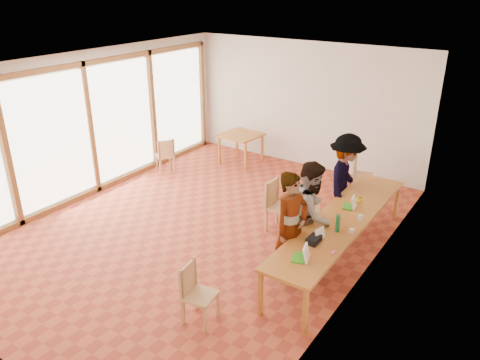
% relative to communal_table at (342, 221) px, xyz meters
% --- Properties ---
extents(ground, '(8.00, 8.00, 0.00)m').
position_rel_communal_table_xyz_m(ground, '(-2.50, -0.42, -0.70)').
color(ground, '#AD4729').
rests_on(ground, ground).
extents(wall_back, '(6.00, 0.10, 3.00)m').
position_rel_communal_table_xyz_m(wall_back, '(-2.50, 3.58, 0.80)').
color(wall_back, beige).
rests_on(wall_back, ground).
extents(wall_right, '(0.10, 8.00, 3.00)m').
position_rel_communal_table_xyz_m(wall_right, '(0.50, -0.42, 0.80)').
color(wall_right, beige).
rests_on(wall_right, ground).
extents(window_wall, '(0.10, 8.00, 3.00)m').
position_rel_communal_table_xyz_m(window_wall, '(-5.46, -0.42, 0.80)').
color(window_wall, white).
rests_on(window_wall, ground).
extents(ceiling, '(6.00, 8.00, 0.04)m').
position_rel_communal_table_xyz_m(ceiling, '(-2.50, -0.42, 2.32)').
color(ceiling, white).
rests_on(ceiling, wall_back).
extents(communal_table, '(0.80, 4.00, 0.75)m').
position_rel_communal_table_xyz_m(communal_table, '(0.00, 0.00, 0.00)').
color(communal_table, orange).
rests_on(communal_table, ground).
extents(side_table, '(0.90, 0.90, 0.75)m').
position_rel_communal_table_xyz_m(side_table, '(-3.82, 2.78, -0.03)').
color(side_table, orange).
rests_on(side_table, ground).
extents(chair_near, '(0.45, 0.45, 0.45)m').
position_rel_communal_table_xyz_m(chair_near, '(-1.03, -2.51, -0.18)').
color(chair_near, tan).
rests_on(chair_near, ground).
extents(chair_mid, '(0.45, 0.45, 0.51)m').
position_rel_communal_table_xyz_m(chair_mid, '(-1.38, 0.29, -0.12)').
color(chair_mid, tan).
rests_on(chair_mid, ground).
extents(chair_far, '(0.60, 0.60, 0.52)m').
position_rel_communal_table_xyz_m(chair_far, '(-0.97, 0.52, -0.10)').
color(chair_far, tan).
rests_on(chair_far, ground).
extents(chair_empty, '(0.49, 0.49, 0.46)m').
position_rel_communal_table_xyz_m(chair_empty, '(-0.71, 2.67, -0.17)').
color(chair_empty, tan).
rests_on(chair_empty, ground).
extents(chair_spare, '(0.54, 0.54, 0.45)m').
position_rel_communal_table_xyz_m(chair_spare, '(-4.92, 1.22, -0.19)').
color(chair_spare, tan).
rests_on(chair_spare, ground).
extents(person_near, '(0.56, 0.72, 1.75)m').
position_rel_communal_table_xyz_m(person_near, '(-0.44, -0.92, 0.17)').
color(person_near, gray).
rests_on(person_near, ground).
extents(person_mid, '(0.81, 0.96, 1.73)m').
position_rel_communal_table_xyz_m(person_mid, '(-0.39, -0.33, 0.16)').
color(person_mid, gray).
rests_on(person_mid, ground).
extents(person_far, '(0.88, 1.25, 1.76)m').
position_rel_communal_table_xyz_m(person_far, '(-0.45, 1.19, 0.18)').
color(person_far, gray).
rests_on(person_far, ground).
extents(laptop_near, '(0.28, 0.30, 0.22)m').
position_rel_communal_table_xyz_m(laptop_near, '(0.02, -1.43, 0.11)').
color(laptop_near, green).
rests_on(laptop_near, communal_table).
extents(laptop_mid, '(0.22, 0.24, 0.18)m').
position_rel_communal_table_xyz_m(laptop_mid, '(-0.06, -0.80, 0.10)').
color(laptop_mid, green).
rests_on(laptop_mid, communal_table).
extents(laptop_far, '(0.24, 0.27, 0.20)m').
position_rel_communal_table_xyz_m(laptop_far, '(-0.03, 0.43, 0.10)').
color(laptop_far, green).
rests_on(laptop_far, communal_table).
extents(yellow_mug, '(0.15, 0.15, 0.09)m').
position_rel_communal_table_xyz_m(yellow_mug, '(0.02, 0.71, 0.09)').
color(yellow_mug, gold).
rests_on(yellow_mug, communal_table).
extents(green_bottle, '(0.07, 0.07, 0.28)m').
position_rel_communal_table_xyz_m(green_bottle, '(0.10, -0.45, 0.19)').
color(green_bottle, '#1B6C39').
rests_on(green_bottle, communal_table).
extents(clear_glass, '(0.07, 0.07, 0.09)m').
position_rel_communal_table_xyz_m(clear_glass, '(0.26, 0.11, 0.09)').
color(clear_glass, silver).
rests_on(clear_glass, communal_table).
extents(condiment_cup, '(0.08, 0.08, 0.06)m').
position_rel_communal_table_xyz_m(condiment_cup, '(0.30, -0.36, 0.08)').
color(condiment_cup, white).
rests_on(condiment_cup, communal_table).
extents(pink_phone, '(0.05, 0.10, 0.01)m').
position_rel_communal_table_xyz_m(pink_phone, '(0.30, -1.05, 0.05)').
color(pink_phone, '#EF5578').
rests_on(pink_phone, communal_table).
extents(black_pouch, '(0.16, 0.26, 0.09)m').
position_rel_communal_table_xyz_m(black_pouch, '(-0.05, -0.94, 0.09)').
color(black_pouch, black).
rests_on(black_pouch, communal_table).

